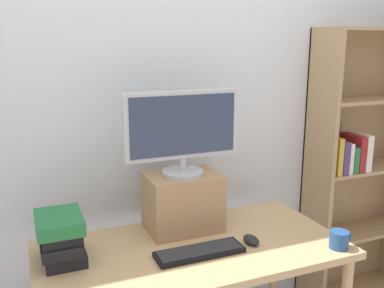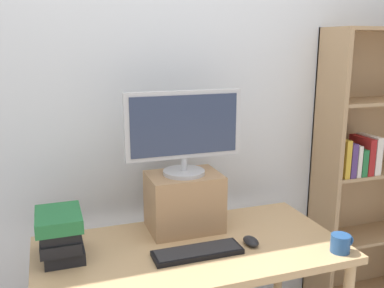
% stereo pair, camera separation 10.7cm
% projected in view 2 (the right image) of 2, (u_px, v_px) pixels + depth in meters
% --- Properties ---
extents(back_wall, '(7.00, 0.08, 2.60)m').
position_uv_depth(back_wall, '(161.00, 113.00, 2.34)').
color(back_wall, silver).
rests_on(back_wall, ground_plane).
extents(desk, '(1.42, 0.71, 0.75)m').
position_uv_depth(desk, '(191.00, 262.00, 2.01)').
color(desk, tan).
rests_on(desk, ground_plane).
extents(bookshelf_unit, '(0.77, 0.28, 1.77)m').
position_uv_depth(bookshelf_unit, '(368.00, 168.00, 2.72)').
color(bookshelf_unit, tan).
rests_on(bookshelf_unit, ground_plane).
extents(riser_box, '(0.36, 0.26, 0.29)m').
position_uv_depth(riser_box, '(184.00, 202.00, 2.16)').
color(riser_box, '#A87F56').
rests_on(riser_box, desk).
extents(computer_monitor, '(0.58, 0.21, 0.42)m').
position_uv_depth(computer_monitor, '(184.00, 130.00, 2.07)').
color(computer_monitor, '#B7B7BA').
rests_on(computer_monitor, riser_box).
extents(keyboard, '(0.41, 0.13, 0.02)m').
position_uv_depth(keyboard, '(197.00, 252.00, 1.92)').
color(keyboard, black).
rests_on(keyboard, desk).
extents(computer_mouse, '(0.06, 0.10, 0.04)m').
position_uv_depth(computer_mouse, '(251.00, 241.00, 2.01)').
color(computer_mouse, black).
rests_on(computer_mouse, desk).
extents(book_stack, '(0.19, 0.26, 0.22)m').
position_uv_depth(book_stack, '(61.00, 234.00, 1.87)').
color(book_stack, black).
rests_on(book_stack, desk).
extents(coffee_mug, '(0.12, 0.09, 0.08)m').
position_uv_depth(coffee_mug, '(341.00, 243.00, 1.94)').
color(coffee_mug, '#234C84').
rests_on(coffee_mug, desk).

